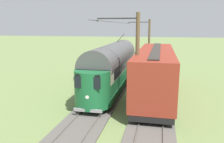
{
  "coord_description": "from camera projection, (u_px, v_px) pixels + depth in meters",
  "views": [
    {
      "loc": [
        -2.46,
        20.06,
        5.91
      ],
      "look_at": [
        1.76,
        0.61,
        1.94
      ],
      "focal_mm": 36.36,
      "sensor_mm": 36.0,
      "label": 1
    }
  ],
  "objects": [
    {
      "name": "boxcar_adjacent",
      "position": [
        155.0,
        70.0,
        19.76
      ],
      "size": [
        2.96,
        14.37,
        3.85
      ],
      "color": "maroon",
      "rests_on": "ground"
    },
    {
      "name": "catenary_pole_mid_near",
      "position": [
        136.0,
        60.0,
        16.04
      ],
      "size": [
        3.1,
        0.28,
        6.86
      ],
      "color": "brown",
      "rests_on": "ground"
    },
    {
      "name": "catenary_pole_foreground",
      "position": [
        148.0,
        44.0,
        30.52
      ],
      "size": [
        3.1,
        0.28,
        6.86
      ],
      "color": "brown",
      "rests_on": "ground"
    },
    {
      "name": "track_adjacent_siding",
      "position": [
        111.0,
        89.0,
        21.61
      ],
      "size": [
        2.8,
        80.0,
        0.18
      ],
      "color": "#56514C",
      "rests_on": "ground"
    },
    {
      "name": "vintage_streetcar",
      "position": [
        113.0,
        65.0,
        21.93
      ],
      "size": [
        2.65,
        15.86,
        4.87
      ],
      "color": "#196033",
      "rests_on": "ground"
    },
    {
      "name": "track_end_bumper",
      "position": [
        157.0,
        69.0,
        30.12
      ],
      "size": [
        1.8,
        0.6,
        0.8
      ],
      "primitive_type": "cube",
      "color": "#B2A519",
      "rests_on": "ground"
    },
    {
      "name": "overhead_wire_run",
      "position": [
        120.0,
        22.0,
        23.94
      ],
      "size": [
        2.9,
        19.11,
        0.18
      ],
      "color": "black",
      "rests_on": "ground"
    },
    {
      "name": "spare_tie_stack",
      "position": [
        85.0,
        78.0,
        25.31
      ],
      "size": [
        2.4,
        2.4,
        0.54
      ],
      "color": "#47331E",
      "rests_on": "ground"
    },
    {
      "name": "ground_plane",
      "position": [
        132.0,
        92.0,
        20.89
      ],
      "size": [
        220.0,
        220.0,
        0.0
      ],
      "primitive_type": "plane",
      "color": "olive"
    },
    {
      "name": "track_streetcar_siding",
      "position": [
        155.0,
        91.0,
        20.76
      ],
      "size": [
        2.8,
        80.0,
        0.18
      ],
      "color": "#56514C",
      "rests_on": "ground"
    }
  ]
}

